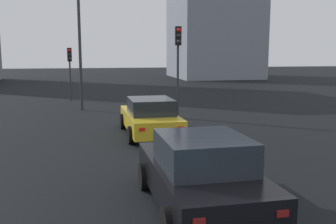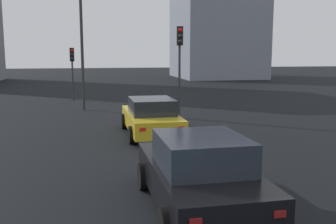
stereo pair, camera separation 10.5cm
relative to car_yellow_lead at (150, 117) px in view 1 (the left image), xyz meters
name	(u,v)px [view 1 (the left image)]	position (x,y,z in m)	size (l,w,h in m)	color
car_yellow_lead	(150,117)	(0.00, 0.00, 0.00)	(4.62, 2.11, 1.46)	gold
car_black_second	(200,173)	(-7.39, 0.12, 0.04)	(4.37, 2.16, 1.57)	black
traffic_light_near_left	(70,63)	(11.95, 3.52, 1.84)	(0.33, 0.31, 3.53)	#2D2D30
traffic_light_near_right	(178,53)	(3.64, -1.97, 2.47)	(0.32, 0.28, 4.45)	#2D2D30
street_lamp_kerbside	(79,28)	(7.36, 2.73, 3.84)	(0.56, 0.36, 7.80)	#2D2D30
building_facade_left	(213,30)	(34.30, -13.80, 5.48)	(11.89, 10.06, 12.39)	gray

